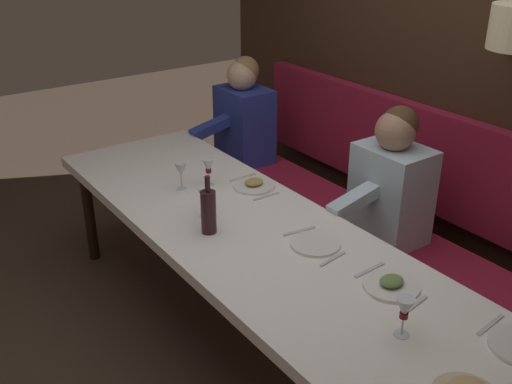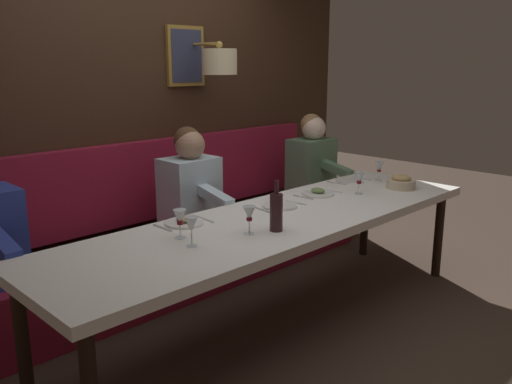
% 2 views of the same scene
% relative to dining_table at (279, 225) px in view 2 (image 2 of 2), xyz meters
% --- Properties ---
extents(ground_plane, '(12.00, 12.00, 0.00)m').
position_rel_dining_table_xyz_m(ground_plane, '(0.00, 0.00, -0.68)').
color(ground_plane, '#423328').
extents(dining_table, '(0.90, 3.24, 0.74)m').
position_rel_dining_table_xyz_m(dining_table, '(0.00, 0.00, 0.00)').
color(dining_table, white).
rests_on(dining_table, ground_plane).
extents(banquette_bench, '(0.52, 3.44, 0.45)m').
position_rel_dining_table_xyz_m(banquette_bench, '(0.89, 0.00, -0.46)').
color(banquette_bench, maroon).
rests_on(banquette_bench, ground_plane).
extents(back_wall_panel, '(0.59, 4.64, 2.90)m').
position_rel_dining_table_xyz_m(back_wall_panel, '(1.46, -0.01, 0.68)').
color(back_wall_panel, '#382316').
rests_on(back_wall_panel, ground_plane).
extents(diner_nearest, '(0.60, 0.40, 0.79)m').
position_rel_dining_table_xyz_m(diner_nearest, '(0.88, -1.41, 0.13)').
color(diner_nearest, '#567A5B').
rests_on(diner_nearest, banquette_bench).
extents(diner_near, '(0.60, 0.40, 0.79)m').
position_rel_dining_table_xyz_m(diner_near, '(0.88, 0.02, 0.13)').
color(diner_near, silver).
rests_on(diner_near, banquette_bench).
extents(place_setting_0, '(0.24, 0.32, 0.01)m').
position_rel_dining_table_xyz_m(place_setting_0, '(0.29, -1.17, 0.06)').
color(place_setting_0, silver).
rests_on(place_setting_0, dining_table).
extents(place_setting_1, '(0.24, 0.31, 0.05)m').
position_rel_dining_table_xyz_m(place_setting_1, '(0.30, 0.52, 0.07)').
color(place_setting_1, white).
rests_on(place_setting_1, dining_table).
extents(place_setting_2, '(0.24, 0.33, 0.01)m').
position_rel_dining_table_xyz_m(place_setting_2, '(0.16, -0.18, 0.06)').
color(place_setting_2, white).
rests_on(place_setting_2, dining_table).
extents(place_setting_3, '(0.24, 0.32, 0.05)m').
position_rel_dining_table_xyz_m(place_setting_3, '(0.19, -0.63, 0.07)').
color(place_setting_3, white).
rests_on(place_setting_3, dining_table).
extents(wine_glass_0, '(0.07, 0.07, 0.16)m').
position_rel_dining_table_xyz_m(wine_glass_0, '(-0.05, 0.74, 0.17)').
color(wine_glass_0, silver).
rests_on(wine_glass_0, dining_table).
extents(wine_glass_1, '(0.07, 0.07, 0.16)m').
position_rel_dining_table_xyz_m(wine_glass_1, '(-0.01, -0.87, 0.17)').
color(wine_glass_1, silver).
rests_on(wine_glass_1, dining_table).
extents(wine_glass_2, '(0.07, 0.07, 0.16)m').
position_rel_dining_table_xyz_m(wine_glass_2, '(-0.12, 0.38, 0.17)').
color(wine_glass_2, silver).
rests_on(wine_glass_2, dining_table).
extents(wine_glass_3, '(0.07, 0.07, 0.16)m').
position_rel_dining_table_xyz_m(wine_glass_3, '(0.10, 0.70, 0.17)').
color(wine_glass_3, silver).
rests_on(wine_glass_3, dining_table).
extents(wine_glass_4, '(0.07, 0.07, 0.16)m').
position_rel_dining_table_xyz_m(wine_glass_4, '(0.13, -1.36, 0.17)').
color(wine_glass_4, silver).
rests_on(wine_glass_4, dining_table).
extents(wine_bottle, '(0.08, 0.08, 0.30)m').
position_rel_dining_table_xyz_m(wine_bottle, '(-0.18, 0.22, 0.17)').
color(wine_bottle, '#33191E').
rests_on(wine_bottle, dining_table).
extents(bread_bowl, '(0.22, 0.22, 0.12)m').
position_rel_dining_table_xyz_m(bread_bowl, '(-0.14, -1.24, 0.10)').
color(bread_bowl, beige).
rests_on(bread_bowl, dining_table).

